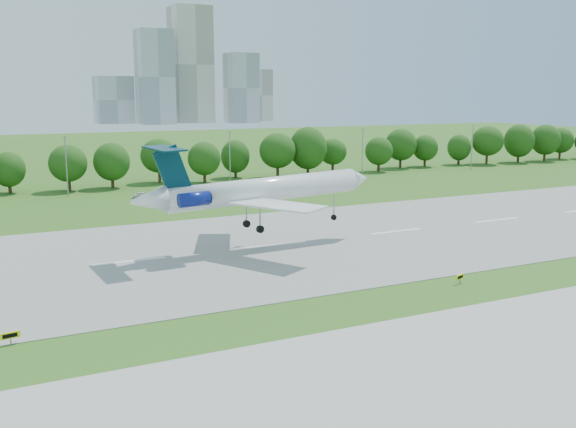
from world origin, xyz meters
name	(u,v)px	position (x,y,z in m)	size (l,w,h in m)	color
ground	(378,296)	(0.00, 0.00, 0.00)	(600.00, 600.00, 0.00)	#2E5516
runway	(276,245)	(0.00, 25.00, 0.04)	(400.00, 45.00, 0.08)	gray
taxiway	(507,361)	(0.00, -18.00, 0.04)	(400.00, 23.00, 0.08)	#ADADA8
tree_line	(153,157)	(0.00, 92.00, 6.19)	(288.40, 8.40, 10.40)	#382314
light_poles	(153,161)	(-2.50, 82.00, 6.34)	(175.90, 0.25, 12.19)	gray
skyline	(186,79)	(100.16, 390.61, 30.46)	(127.00, 52.00, 80.00)	#B2B2B7
airliner	(254,190)	(-3.30, 24.89, 7.93)	(35.36, 25.73, 11.94)	white
taxi_sign_left	(10,336)	(-34.67, 2.53, 0.81)	(1.57, 0.43, 1.10)	gray
taxi_sign_centre	(460,277)	(10.64, -0.09, 0.75)	(1.41, 0.64, 1.01)	gray
service_vehicle_b	(142,195)	(-7.04, 73.61, 0.59)	(1.38, 3.44, 1.17)	silver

